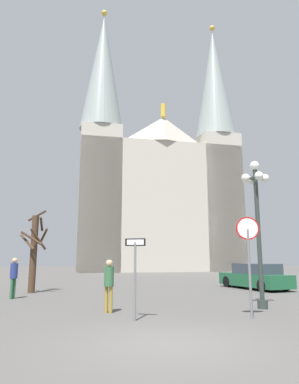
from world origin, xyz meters
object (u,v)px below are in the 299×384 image
street_lamp (257,212)px  parked_car_near_green (255,277)px  stop_sign (248,247)px  one_way_arrow_sign (135,269)px  pedestrian_walking (14,274)px  cathedral (156,187)px  bare_tree (34,250)px  pedestrian_standing (109,280)px

street_lamp → parked_car_near_green: bearing=71.6°
stop_sign → one_way_arrow_sign: size_ratio=1.29×
street_lamp → pedestrian_walking: 10.65m
pedestrian_walking → stop_sign: bearing=-31.5°
cathedral → parked_car_near_green: bearing=-82.4°
one_way_arrow_sign → parked_car_near_green: bearing=53.4°
one_way_arrow_sign → bare_tree: (-5.09, 8.01, 0.69)m
stop_sign → pedestrian_walking: 10.29m
pedestrian_walking → bare_tree: bearing=86.6°
street_lamp → pedestrian_standing: size_ratio=3.15×
cathedral → one_way_arrow_sign: (-3.50, -35.80, -9.77)m
cathedral → bare_tree: 30.48m
cathedral → pedestrian_walking: size_ratio=20.07×
street_lamp → bare_tree: street_lamp is taller
parked_car_near_green → pedestrian_walking: bearing=-162.2°
pedestrian_walking → pedestrian_standing: pedestrian_walking is taller
cathedral → pedestrian_standing: (-4.34, -34.36, -10.19)m
bare_tree → pedestrian_walking: bare_tree is taller
stop_sign → bare_tree: size_ratio=0.70×
stop_sign → bare_tree: (-8.58, 7.85, 0.06)m
parked_car_near_green → stop_sign: bearing=-110.8°
bare_tree → parked_car_near_green: size_ratio=0.88×
stop_sign → street_lamp: size_ratio=0.56×
bare_tree → stop_sign: bearing=-42.4°
parked_car_near_green → pedestrian_walking: (-12.25, -3.93, 0.40)m
one_way_arrow_sign → parked_car_near_green: one_way_arrow_sign is taller
one_way_arrow_sign → bare_tree: bare_tree is taller
parked_car_near_green → one_way_arrow_sign: bearing=-126.6°
pedestrian_walking → pedestrian_standing: bearing=-42.8°
stop_sign → bare_tree: bearing=137.6°
one_way_arrow_sign → street_lamp: street_lamp is taller
street_lamp → pedestrian_walking: bearing=160.7°
pedestrian_walking → pedestrian_standing: size_ratio=1.03×
stop_sign → pedestrian_walking: stop_sign is taller
pedestrian_walking → pedestrian_standing: (4.40, -4.07, -0.03)m
one_way_arrow_sign → pedestrian_standing: bearing=120.2°
street_lamp → parked_car_near_green: size_ratio=1.10×
one_way_arrow_sign → street_lamp: 5.39m
one_way_arrow_sign → street_lamp: size_ratio=0.43×
street_lamp → bare_tree: size_ratio=1.25×
street_lamp → one_way_arrow_sign: bearing=-155.5°
pedestrian_walking → cathedral: bearing=73.9°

